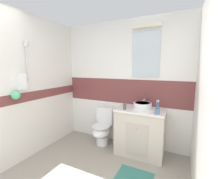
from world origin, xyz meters
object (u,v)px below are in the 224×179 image
toilet (103,127)px  toothbrush_cup (157,111)px  soap_dispenser (125,106)px  sink_basin (143,105)px

toilet → toothbrush_cup: bearing=-9.3°
toothbrush_cup → soap_dispenser: (-0.55, -0.00, 0.01)m
toothbrush_cup → toilet: bearing=170.7°
sink_basin → toilet: size_ratio=0.48×
sink_basin → toilet: bearing=-178.1°
sink_basin → toothbrush_cup: (0.29, -0.21, -0.00)m
toothbrush_cup → soap_dispenser: 0.55m
sink_basin → soap_dispenser: bearing=-141.5°
toilet → toothbrush_cup: toothbrush_cup is taller
sink_basin → soap_dispenser: size_ratio=2.29×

